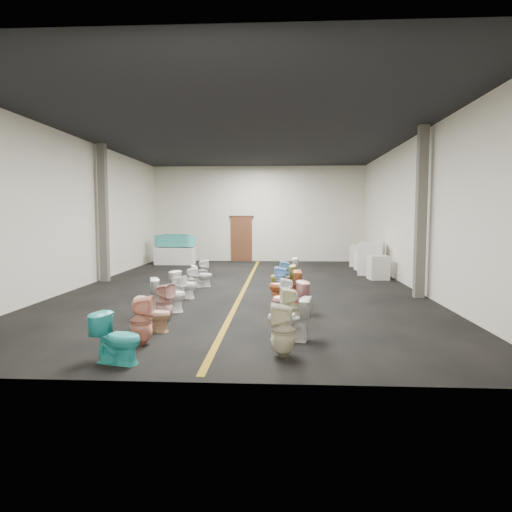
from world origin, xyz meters
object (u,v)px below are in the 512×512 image
object	(u,v)px
toilet_left_5	(178,290)
toilet_right_5	(285,286)
toilet_left_3	(164,302)
toilet_right_8	(286,273)
toilet_right_0	(283,330)
bathtub	(175,240)
toilet_right_7	(283,278)
toilet_right_6	(282,281)
appliance_crate_d	(359,256)
toilet_left_1	(141,321)
toilet_left_4	(168,295)
toilet_right_9	(286,270)
appliance_crate_c	(365,261)
appliance_crate_a	(378,267)
toilet_left_7	(191,280)
toilet_right_4	(287,293)
display_table	(175,256)
toilet_right_2	(290,308)
toilet_left_0	(118,338)
toilet_left_8	(201,276)
toilet_right_1	(289,319)
toilet_left_9	(203,271)
toilet_right_3	(290,299)
toilet_left_6	(184,285)
appliance_crate_b	(371,259)
toilet_left_2	(153,314)

from	to	relation	value
toilet_left_5	toilet_right_5	world-z (taller)	toilet_right_5
toilet_left_3	toilet_right_8	size ratio (longest dim) A/B	1.00
toilet_left_5	toilet_right_0	world-z (taller)	toilet_right_0
toilet_right_0	toilet_right_8	distance (m)	7.11
bathtub	toilet_right_7	bearing A→B (deg)	-51.26
toilet_right_0	toilet_left_3	bearing A→B (deg)	-133.02
toilet_right_6	appliance_crate_d	bearing A→B (deg)	162.97
toilet_left_1	toilet_right_7	bearing A→B (deg)	-31.69
toilet_left_4	appliance_crate_d	bearing A→B (deg)	-48.25
toilet_right_8	toilet_right_9	xyz separation A→B (m)	(0.02, 0.90, 0.01)
appliance_crate_c	toilet_right_0	bearing A→B (deg)	-106.16
appliance_crate_a	toilet_right_5	xyz separation A→B (m)	(-3.21, -4.32, -0.00)
toilet_left_4	toilet_right_9	distance (m)	5.59
toilet_left_5	toilet_right_6	bearing A→B (deg)	-39.09
toilet_right_8	bathtub	bearing A→B (deg)	-146.31
toilet_left_7	toilet_right_4	distance (m)	3.45
display_table	toilet_right_9	size ratio (longest dim) A/B	2.11
toilet_left_5	toilet_right_7	distance (m)	3.42
toilet_left_4	toilet_right_2	size ratio (longest dim) A/B	0.99
toilet_right_2	toilet_right_6	world-z (taller)	same
bathtub	appliance_crate_d	size ratio (longest dim) A/B	2.06
toilet_left_0	toilet_left_3	world-z (taller)	toilet_left_3
toilet_left_8	display_table	bearing A→B (deg)	-4.68
toilet_right_1	toilet_right_7	world-z (taller)	toilet_right_1
toilet_right_7	toilet_left_8	bearing A→B (deg)	-98.41
toilet_left_3	toilet_right_8	world-z (taller)	toilet_left_3
toilet_right_8	toilet_left_9	bearing A→B (deg)	-106.83
appliance_crate_d	toilet_left_1	bearing A→B (deg)	-114.82
appliance_crate_c	toilet_left_9	size ratio (longest dim) A/B	0.99
bathtub	toilet_right_3	xyz separation A→B (m)	(4.92, -10.43, -0.68)
toilet_right_5	toilet_right_7	size ratio (longest dim) A/B	1.08
toilet_left_4	toilet_right_5	bearing A→B (deg)	-80.25
appliance_crate_a	toilet_left_7	xyz separation A→B (m)	(-5.85, -2.97, -0.05)
toilet_left_6	toilet_right_7	xyz separation A→B (m)	(2.62, 1.37, 0.02)
toilet_left_5	toilet_right_2	bearing A→B (deg)	-107.14
toilet_right_1	toilet_left_3	bearing A→B (deg)	-108.46
bathtub	toilet_left_0	size ratio (longest dim) A/B	2.49
appliance_crate_d	toilet_right_1	bearing A→B (deg)	-105.03
toilet_left_6	appliance_crate_b	bearing A→B (deg)	-28.37
toilet_left_9	toilet_right_2	size ratio (longest dim) A/B	0.95
toilet_right_7	toilet_left_5	bearing A→B (deg)	-45.47
toilet_left_0	toilet_left_5	bearing A→B (deg)	16.37
appliance_crate_d	toilet_right_9	size ratio (longest dim) A/B	1.12
toilet_left_4	toilet_left_7	bearing A→B (deg)	-16.83
appliance_crate_c	toilet_left_7	xyz separation A→B (m)	(-5.85, -5.51, -0.02)
toilet_left_6	toilet_right_0	world-z (taller)	toilet_right_0
toilet_left_0	toilet_right_8	world-z (taller)	toilet_right_8
toilet_left_2	toilet_left_7	xyz separation A→B (m)	(-0.16, 4.41, 0.03)
appliance_crate_a	toilet_left_8	world-z (taller)	appliance_crate_a
toilet_right_3	toilet_right_6	bearing A→B (deg)	166.04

